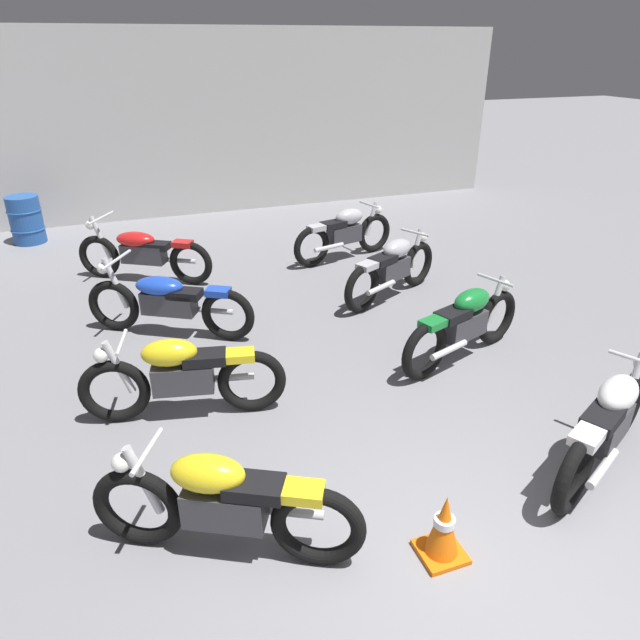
{
  "coord_description": "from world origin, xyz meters",
  "views": [
    {
      "loc": [
        -1.93,
        -1.97,
        3.33
      ],
      "look_at": [
        0.0,
        3.35,
        0.55
      ],
      "focal_mm": 32.03,
      "sensor_mm": 36.0,
      "label": 1
    }
  ],
  "objects_px": {
    "motorcycle_left_row_0": "(224,503)",
    "oil_drum": "(26,220)",
    "motorcycle_left_row_2": "(168,302)",
    "motorcycle_right_row_0": "(608,423)",
    "motorcycle_right_row_2": "(392,267)",
    "traffic_cone": "(444,527)",
    "motorcycle_left_row_3": "(143,253)",
    "motorcycle_right_row_3": "(345,232)",
    "motorcycle_right_row_1": "(465,323)",
    "motorcycle_left_row_1": "(182,375)"
  },
  "relations": [
    {
      "from": "motorcycle_right_row_2",
      "to": "traffic_cone",
      "type": "bearing_deg",
      "value": -111.86
    },
    {
      "from": "motorcycle_left_row_0",
      "to": "traffic_cone",
      "type": "relative_size",
      "value": 3.31
    },
    {
      "from": "motorcycle_left_row_0",
      "to": "motorcycle_right_row_0",
      "type": "distance_m",
      "value": 3.2
    },
    {
      "from": "motorcycle_right_row_0",
      "to": "motorcycle_left_row_1",
      "type": "bearing_deg",
      "value": 148.45
    },
    {
      "from": "motorcycle_left_row_2",
      "to": "motorcycle_left_row_3",
      "type": "relative_size",
      "value": 1.01
    },
    {
      "from": "motorcycle_right_row_2",
      "to": "motorcycle_left_row_1",
      "type": "bearing_deg",
      "value": -149.06
    },
    {
      "from": "motorcycle_right_row_0",
      "to": "motorcycle_right_row_1",
      "type": "xyz_separation_m",
      "value": [
        -0.08,
        2.03,
        0.0
      ]
    },
    {
      "from": "motorcycle_left_row_0",
      "to": "motorcycle_right_row_2",
      "type": "distance_m",
      "value": 4.86
    },
    {
      "from": "motorcycle_left_row_2",
      "to": "traffic_cone",
      "type": "relative_size",
      "value": 3.57
    },
    {
      "from": "oil_drum",
      "to": "traffic_cone",
      "type": "distance_m",
      "value": 9.39
    },
    {
      "from": "motorcycle_left_row_0",
      "to": "oil_drum",
      "type": "xyz_separation_m",
      "value": [
        -1.95,
        8.21,
        -0.03
      ]
    },
    {
      "from": "motorcycle_left_row_1",
      "to": "motorcycle_left_row_2",
      "type": "relative_size",
      "value": 1.01
    },
    {
      "from": "motorcycle_right_row_0",
      "to": "oil_drum",
      "type": "bearing_deg",
      "value": 121.5
    },
    {
      "from": "motorcycle_right_row_3",
      "to": "oil_drum",
      "type": "height_order",
      "value": "motorcycle_right_row_3"
    },
    {
      "from": "motorcycle_left_row_3",
      "to": "motorcycle_right_row_2",
      "type": "height_order",
      "value": "motorcycle_left_row_3"
    },
    {
      "from": "motorcycle_right_row_1",
      "to": "motorcycle_right_row_2",
      "type": "relative_size",
      "value": 1.05
    },
    {
      "from": "motorcycle_left_row_0",
      "to": "motorcycle_left_row_2",
      "type": "relative_size",
      "value": 0.93
    },
    {
      "from": "motorcycle_left_row_0",
      "to": "motorcycle_right_row_1",
      "type": "distance_m",
      "value": 3.62
    },
    {
      "from": "motorcycle_left_row_2",
      "to": "motorcycle_right_row_0",
      "type": "xyz_separation_m",
      "value": [
        3.17,
        -3.8,
        0.01
      ]
    },
    {
      "from": "motorcycle_left_row_2",
      "to": "motorcycle_left_row_3",
      "type": "distance_m",
      "value": 1.97
    },
    {
      "from": "motorcycle_left_row_1",
      "to": "motorcycle_left_row_3",
      "type": "height_order",
      "value": "motorcycle_left_row_3"
    },
    {
      "from": "motorcycle_right_row_2",
      "to": "motorcycle_right_row_3",
      "type": "relative_size",
      "value": 0.94
    },
    {
      "from": "motorcycle_right_row_0",
      "to": "motorcycle_right_row_3",
      "type": "bearing_deg",
      "value": 90.76
    },
    {
      "from": "motorcycle_right_row_0",
      "to": "motorcycle_right_row_3",
      "type": "distance_m",
      "value": 5.63
    },
    {
      "from": "motorcycle_left_row_0",
      "to": "oil_drum",
      "type": "bearing_deg",
      "value": 103.37
    },
    {
      "from": "oil_drum",
      "to": "motorcycle_left_row_3",
      "type": "bearing_deg",
      "value": -55.15
    },
    {
      "from": "motorcycle_right_row_1",
      "to": "motorcycle_left_row_0",
      "type": "bearing_deg",
      "value": -149.52
    },
    {
      "from": "motorcycle_right_row_2",
      "to": "traffic_cone",
      "type": "relative_size",
      "value": 3.36
    },
    {
      "from": "motorcycle_left_row_1",
      "to": "motorcycle_right_row_0",
      "type": "distance_m",
      "value": 3.8
    },
    {
      "from": "motorcycle_left_row_3",
      "to": "oil_drum",
      "type": "height_order",
      "value": "motorcycle_left_row_3"
    },
    {
      "from": "motorcycle_right_row_3",
      "to": "motorcycle_left_row_2",
      "type": "bearing_deg",
      "value": -149.37
    },
    {
      "from": "motorcycle_left_row_3",
      "to": "motorcycle_right_row_2",
      "type": "bearing_deg",
      "value": -29.87
    },
    {
      "from": "oil_drum",
      "to": "motorcycle_right_row_2",
      "type": "bearing_deg",
      "value": -41.51
    },
    {
      "from": "motorcycle_left_row_2",
      "to": "motorcycle_right_row_3",
      "type": "bearing_deg",
      "value": 30.63
    },
    {
      "from": "motorcycle_right_row_0",
      "to": "motorcycle_right_row_2",
      "type": "bearing_deg",
      "value": 90.84
    },
    {
      "from": "traffic_cone",
      "to": "oil_drum",
      "type": "bearing_deg",
      "value": 111.13
    },
    {
      "from": "motorcycle_left_row_0",
      "to": "motorcycle_right_row_2",
      "type": "xyz_separation_m",
      "value": [
        3.14,
        3.7,
        0.0
      ]
    },
    {
      "from": "motorcycle_right_row_1",
      "to": "oil_drum",
      "type": "relative_size",
      "value": 2.23
    },
    {
      "from": "motorcycle_right_row_2",
      "to": "oil_drum",
      "type": "height_order",
      "value": "motorcycle_right_row_2"
    },
    {
      "from": "motorcycle_right_row_2",
      "to": "motorcycle_right_row_3",
      "type": "xyz_separation_m",
      "value": [
        -0.02,
        1.73,
        0.0
      ]
    },
    {
      "from": "motorcycle_left_row_3",
      "to": "motorcycle_right_row_3",
      "type": "distance_m",
      "value": 3.24
    },
    {
      "from": "motorcycle_left_row_2",
      "to": "motorcycle_right_row_0",
      "type": "relative_size",
      "value": 1.07
    },
    {
      "from": "motorcycle_right_row_3",
      "to": "oil_drum",
      "type": "bearing_deg",
      "value": 151.34
    },
    {
      "from": "motorcycle_right_row_1",
      "to": "motorcycle_left_row_3",
      "type": "bearing_deg",
      "value": 130.83
    },
    {
      "from": "motorcycle_left_row_0",
      "to": "motorcycle_right_row_2",
      "type": "height_order",
      "value": "same"
    },
    {
      "from": "motorcycle_left_row_0",
      "to": "oil_drum",
      "type": "distance_m",
      "value": 8.44
    },
    {
      "from": "motorcycle_left_row_1",
      "to": "traffic_cone",
      "type": "distance_m",
      "value": 2.78
    },
    {
      "from": "motorcycle_left_row_0",
      "to": "motorcycle_right_row_0",
      "type": "bearing_deg",
      "value": -3.43
    },
    {
      "from": "motorcycle_right_row_1",
      "to": "motorcycle_right_row_3",
      "type": "distance_m",
      "value": 3.6
    },
    {
      "from": "motorcycle_left_row_0",
      "to": "motorcycle_right_row_2",
      "type": "relative_size",
      "value": 0.99
    }
  ]
}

